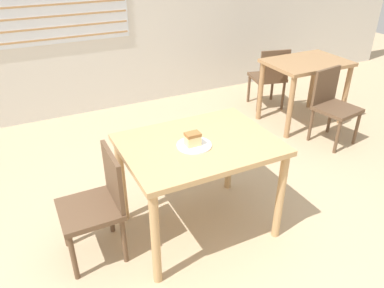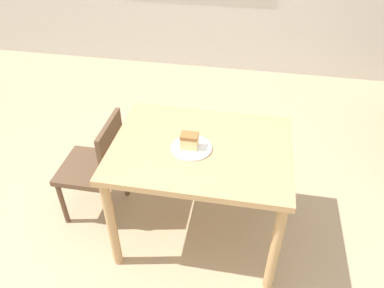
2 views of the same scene
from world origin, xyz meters
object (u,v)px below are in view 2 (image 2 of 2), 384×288
object	(u,v)px
chair_near_window	(98,165)
cake_slice	(189,141)
dining_table_near	(201,160)
plate	(192,148)

from	to	relation	value
chair_near_window	cake_slice	world-z (taller)	cake_slice
dining_table_near	cake_slice	bearing A→B (deg)	-152.80
dining_table_near	cake_slice	world-z (taller)	cake_slice
dining_table_near	chair_near_window	xyz separation A→B (m)	(-0.74, 0.08, -0.22)
cake_slice	chair_near_window	bearing A→B (deg)	170.58
dining_table_near	plate	bearing A→B (deg)	-149.62
dining_table_near	cake_slice	size ratio (longest dim) A/B	10.54
chair_near_window	plate	size ratio (longest dim) A/B	3.33
dining_table_near	plate	xyz separation A→B (m)	(-0.05, -0.03, 0.11)
plate	cake_slice	distance (m)	0.05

